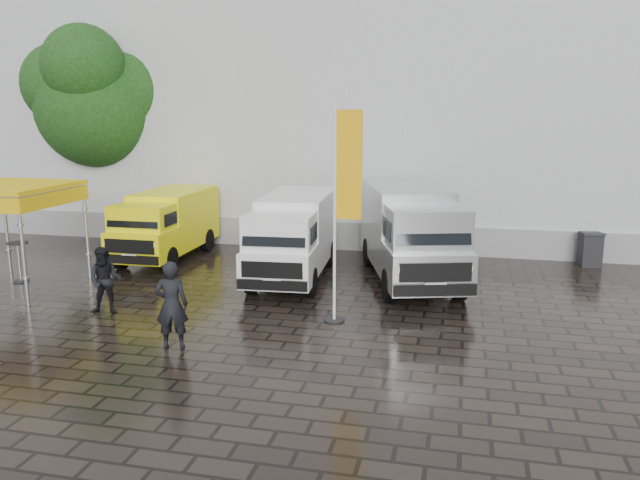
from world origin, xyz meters
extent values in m
plane|color=black|center=(0.00, 0.00, 0.00)|extent=(120.00, 120.00, 0.00)
cube|color=silver|center=(2.00, 16.00, 6.00)|extent=(44.00, 16.00, 12.00)
cube|color=gray|center=(2.00, 7.95, 0.50)|extent=(44.00, 0.15, 1.00)
cylinder|color=silver|center=(-10.58, 2.49, 1.39)|extent=(0.10, 0.10, 2.79)
cylinder|color=silver|center=(-7.79, 2.49, 1.39)|extent=(0.10, 0.10, 2.79)
cylinder|color=silver|center=(-7.79, -0.31, 1.39)|extent=(0.10, 0.10, 2.79)
cube|color=yellow|center=(-9.19, 1.09, 2.89)|extent=(3.00, 3.00, 0.12)
cylinder|color=black|center=(0.27, 0.22, 0.02)|extent=(0.50, 0.50, 0.04)
cylinder|color=white|center=(0.27, 0.22, 2.59)|extent=(0.07, 0.07, 5.18)
cube|color=#FFB10D|center=(0.60, 0.22, 3.73)|extent=(0.60, 0.03, 2.49)
cylinder|color=black|center=(-10.88, 8.34, 2.11)|extent=(0.59, 0.59, 4.23)
sphere|color=#163310|center=(-10.88, 8.34, 5.07)|extent=(4.65, 4.65, 4.65)
sphere|color=#163310|center=(-11.48, 9.24, 6.98)|extent=(2.74, 2.74, 2.74)
cylinder|color=black|center=(-9.45, 1.52, 0.59)|extent=(0.60, 0.60, 1.19)
cube|color=black|center=(7.23, 7.35, 0.56)|extent=(0.76, 0.76, 1.11)
imported|color=black|center=(-2.71, -2.27, 0.95)|extent=(0.80, 0.64, 1.90)
imported|color=black|center=(-5.37, -0.50, 0.84)|extent=(0.97, 0.84, 1.68)
camera|label=1|loc=(3.17, -13.76, 4.95)|focal=35.00mm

